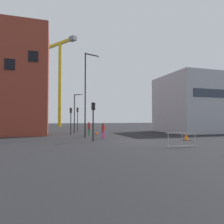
% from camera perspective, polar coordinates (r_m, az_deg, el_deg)
% --- Properties ---
extents(ground, '(160.00, 160.00, 0.00)m').
position_cam_1_polar(ground, '(18.97, 6.41, -8.22)').
color(ground, black).
extents(brick_building, '(8.36, 8.14, 13.99)m').
position_cam_1_polar(brick_building, '(30.00, -25.61, 7.68)').
color(brick_building, brown).
rests_on(brick_building, ground).
extents(office_block, '(12.09, 9.54, 8.81)m').
position_cam_1_polar(office_block, '(35.31, 23.58, 2.00)').
color(office_block, '#A8AAB2').
rests_on(office_block, ground).
extents(construction_crane, '(10.58, 14.20, 23.46)m').
position_cam_1_polar(construction_crane, '(58.46, -14.68, 11.33)').
color(construction_crane, gold).
rests_on(construction_crane, ground).
extents(streetlamp_tall, '(1.88, 0.72, 9.43)m').
position_cam_1_polar(streetlamp_tall, '(22.72, -7.13, 6.53)').
color(streetlamp_tall, black).
rests_on(streetlamp_tall, ground).
extents(streetlamp_short, '(1.22, 1.31, 5.66)m').
position_cam_1_polar(streetlamp_short, '(29.65, -10.21, 0.70)').
color(streetlamp_short, '#232326').
rests_on(streetlamp_short, ground).
extents(traffic_light_verge, '(0.38, 0.26, 3.59)m').
position_cam_1_polar(traffic_light_verge, '(18.76, -5.32, -0.86)').
color(traffic_light_verge, black).
rests_on(traffic_light_verge, ground).
extents(traffic_light_median, '(0.34, 0.39, 3.88)m').
position_cam_1_polar(traffic_light_median, '(32.90, -9.72, -0.99)').
color(traffic_light_median, '#2D2D30').
rests_on(traffic_light_median, ground).
extents(traffic_light_near, '(0.34, 0.39, 3.54)m').
position_cam_1_polar(traffic_light_near, '(27.19, -11.53, -1.23)').
color(traffic_light_near, '#232326').
rests_on(traffic_light_near, ground).
extents(pedestrian_walking, '(0.34, 0.34, 1.67)m').
position_cam_1_polar(pedestrian_walking, '(21.10, -2.51, -4.96)').
color(pedestrian_walking, '#D14C8C').
rests_on(pedestrian_walking, ground).
extents(pedestrian_waiting, '(0.34, 0.34, 1.76)m').
position_cam_1_polar(pedestrian_waiting, '(25.09, -6.51, -4.34)').
color(pedestrian_waiting, '#2D844C').
rests_on(pedestrian_waiting, ground).
extents(safety_barrier_mid_span, '(2.40, 0.29, 1.08)m').
position_cam_1_polar(safety_barrier_mid_span, '(15.70, 19.14, -7.37)').
color(safety_barrier_mid_span, '#B2B5BA').
rests_on(safety_barrier_mid_span, ground).
extents(traffic_cone_orange, '(0.46, 0.46, 0.47)m').
position_cam_1_polar(traffic_cone_orange, '(26.92, -4.43, -5.91)').
color(traffic_cone_orange, black).
rests_on(traffic_cone_orange, ground).
extents(traffic_cone_on_verge, '(0.64, 0.64, 0.65)m').
position_cam_1_polar(traffic_cone_on_verge, '(21.00, 20.20, -6.68)').
color(traffic_cone_on_verge, black).
rests_on(traffic_cone_on_verge, ground).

